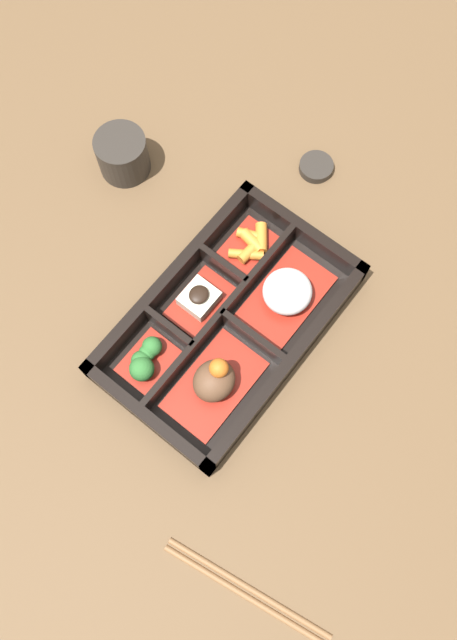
% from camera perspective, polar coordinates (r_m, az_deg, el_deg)
% --- Properties ---
extents(ground_plane, '(3.00, 3.00, 0.00)m').
position_cam_1_polar(ground_plane, '(0.80, 0.00, -0.58)').
color(ground_plane, brown).
extents(bento_base, '(0.32, 0.20, 0.01)m').
position_cam_1_polar(bento_base, '(0.79, 0.00, -0.47)').
color(bento_base, black).
rests_on(bento_base, ground_plane).
extents(bento_rim, '(0.32, 0.20, 0.04)m').
position_cam_1_polar(bento_rim, '(0.78, -0.17, 0.03)').
color(bento_rim, black).
rests_on(bento_rim, ground_plane).
extents(bowl_rice, '(0.13, 0.07, 0.04)m').
position_cam_1_polar(bowl_rice, '(0.79, 5.37, 2.48)').
color(bowl_rice, maroon).
rests_on(bowl_rice, bento_base).
extents(bowl_stew, '(0.13, 0.07, 0.06)m').
position_cam_1_polar(bowl_stew, '(0.75, -1.28, -5.60)').
color(bowl_stew, maroon).
rests_on(bowl_stew, bento_base).
extents(bowl_carrots, '(0.07, 0.06, 0.02)m').
position_cam_1_polar(bowl_carrots, '(0.82, 2.06, 6.91)').
color(bowl_carrots, maroon).
rests_on(bowl_carrots, bento_base).
extents(bowl_tofu, '(0.09, 0.05, 0.03)m').
position_cam_1_polar(bowl_tofu, '(0.79, -2.75, 1.82)').
color(bowl_tofu, maroon).
rests_on(bowl_tofu, bento_base).
extents(bowl_greens, '(0.07, 0.05, 0.04)m').
position_cam_1_polar(bowl_greens, '(0.77, -7.60, -3.64)').
color(bowl_greens, maroon).
rests_on(bowl_greens, bento_base).
extents(tea_cup, '(0.07, 0.07, 0.06)m').
position_cam_1_polar(tea_cup, '(0.89, -9.68, 14.75)').
color(tea_cup, '#2D2823').
rests_on(tea_cup, ground_plane).
extents(chopsticks, '(0.05, 0.21, 0.01)m').
position_cam_1_polar(chopsticks, '(0.76, 1.66, -23.59)').
color(chopsticks, brown).
rests_on(chopsticks, ground_plane).
extents(sauce_dish, '(0.05, 0.05, 0.01)m').
position_cam_1_polar(sauce_dish, '(0.90, 8.02, 13.71)').
color(sauce_dish, '#2D2823').
rests_on(sauce_dish, ground_plane).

